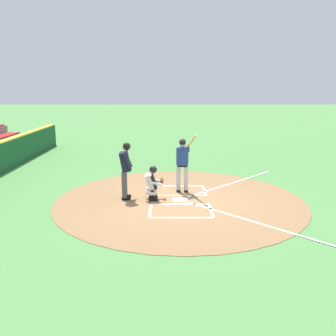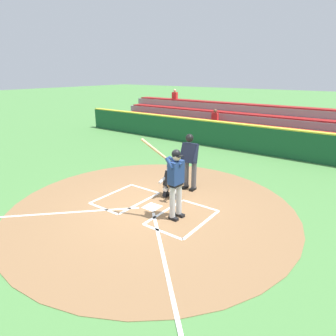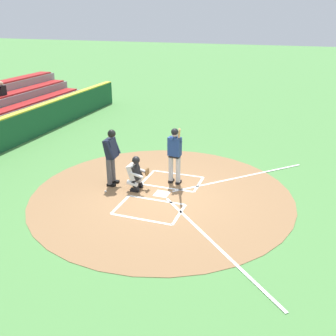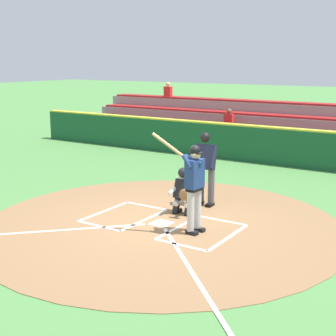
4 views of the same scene
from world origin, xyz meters
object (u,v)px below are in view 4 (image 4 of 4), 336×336
plate_umpire (206,164)px  baseball (183,201)px  batter (194,182)px  catcher (184,190)px

plate_umpire → baseball: 1.21m
batter → plate_umpire: batter is taller
batter → catcher: bearing=-49.9°
catcher → plate_umpire: plate_umpire is taller
catcher → baseball: 1.12m
baseball → catcher: bearing=121.8°
catcher → plate_umpire: size_ratio=0.61×
batter → plate_umpire: size_ratio=1.14×
plate_umpire → baseball: bearing=4.7°
catcher → plate_umpire: bearing=-95.9°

